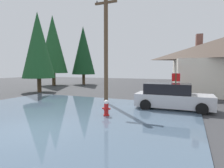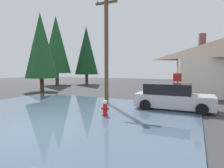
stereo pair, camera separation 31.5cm
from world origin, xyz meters
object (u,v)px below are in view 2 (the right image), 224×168
(pine_tree_short_left, at_px, (56,45))
(fire_hydrant, at_px, (105,108))
(pine_tree_tall_left, at_px, (86,51))
(utility_pole, at_px, (106,47))
(pine_tree_mid_left, at_px, (41,46))
(stop_sign_far, at_px, (177,81))
(parked_car, at_px, (172,97))

(pine_tree_short_left, bearing_deg, fire_hydrant, -42.33)
(fire_hydrant, bearing_deg, pine_tree_tall_left, 124.92)
(utility_pole, relative_size, pine_tree_tall_left, 0.84)
(pine_tree_tall_left, bearing_deg, fire_hydrant, -55.08)
(utility_pole, bearing_deg, pine_tree_mid_left, 160.92)
(stop_sign_far, distance_m, pine_tree_mid_left, 14.00)
(fire_hydrant, xyz_separation_m, pine_tree_tall_left, (-11.43, 16.37, 4.83))
(fire_hydrant, distance_m, pine_tree_tall_left, 20.54)
(pine_tree_tall_left, bearing_deg, stop_sign_far, -34.36)
(pine_tree_tall_left, distance_m, pine_tree_short_left, 4.50)
(fire_hydrant, xyz_separation_m, stop_sign_far, (2.88, 6.59, 1.07))
(stop_sign_far, bearing_deg, parked_car, -89.52)
(parked_car, height_order, pine_tree_tall_left, pine_tree_tall_left)
(parked_car, xyz_separation_m, pine_tree_short_left, (-17.68, 10.31, 5.25))
(fire_hydrant, bearing_deg, pine_tree_short_left, 137.67)
(utility_pole, distance_m, pine_tree_short_left, 16.88)
(fire_hydrant, height_order, parked_car, parked_car)
(pine_tree_short_left, bearing_deg, stop_sign_far, -21.25)
(parked_car, distance_m, pine_tree_mid_left, 14.60)
(pine_tree_tall_left, relative_size, pine_tree_short_left, 0.87)
(stop_sign_far, height_order, pine_tree_tall_left, pine_tree_tall_left)
(pine_tree_mid_left, relative_size, pine_tree_short_left, 0.81)
(pine_tree_tall_left, bearing_deg, parked_car, -42.67)
(fire_hydrant, height_order, stop_sign_far, stop_sign_far)
(fire_hydrant, height_order, pine_tree_mid_left, pine_tree_mid_left)
(stop_sign_far, distance_m, parked_car, 3.52)
(parked_car, relative_size, pine_tree_tall_left, 0.50)
(utility_pole, bearing_deg, pine_tree_short_left, 142.38)
(pine_tree_short_left, bearing_deg, pine_tree_tall_left, 41.14)
(pine_tree_tall_left, xyz_separation_m, pine_tree_short_left, (-3.34, -2.92, 0.75))
(fire_hydrant, distance_m, utility_pole, 4.99)
(fire_hydrant, xyz_separation_m, utility_pole, (-1.50, 3.23, 3.50))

